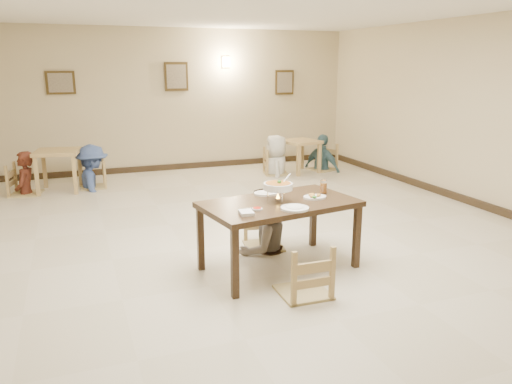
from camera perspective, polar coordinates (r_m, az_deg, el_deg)
name	(u,v)px	position (r m, az deg, el deg)	size (l,w,h in m)	color
floor	(253,242)	(6.53, -0.35, -5.69)	(10.00, 10.00, 0.00)	beige
wall_back	(172,100)	(10.99, -9.56, 10.28)	(10.00, 10.00, 0.00)	#C9B893
wall_right	(502,115)	(8.44, 26.32, 7.85)	(10.00, 10.00, 0.00)	#C9B893
baseboard_back	(175,167)	(11.15, -9.22, 2.87)	(8.00, 0.06, 0.12)	#2E2115
baseboard_right	(490,208)	(8.66, 25.14, -1.62)	(0.06, 10.00, 0.12)	#2E2115
picture_a	(61,83)	(10.72, -21.44, 11.56)	(0.55, 0.04, 0.45)	#382911
picture_b	(176,77)	(10.95, -9.09, 12.90)	(0.50, 0.04, 0.60)	#382911
picture_c	(284,82)	(11.72, 3.28, 12.40)	(0.45, 0.04, 0.55)	#382911
wall_sconce	(226,62)	(11.22, -3.47, 14.61)	(0.16, 0.05, 0.22)	#FFD88C
main_table	(279,209)	(5.49, 2.70, -1.92)	(1.80, 1.20, 0.78)	#382515
chair_far	(264,209)	(6.20, 0.89, -1.97)	(0.47, 0.47, 1.00)	tan
chair_near	(304,245)	(4.95, 5.54, -6.08)	(0.49, 0.49, 1.04)	tan
main_diner	(262,188)	(6.04, 0.73, 0.44)	(0.76, 0.59, 1.57)	gray
curry_warmer	(278,186)	(5.43, 2.54, 0.63)	(0.36, 0.32, 0.29)	silver
rice_plate_far	(267,193)	(5.77, 1.25, -0.10)	(0.31, 0.31, 0.07)	white
rice_plate_near	(295,208)	(5.18, 4.45, -1.82)	(0.29, 0.29, 0.07)	white
fried_plate	(315,197)	(5.63, 6.73, -0.52)	(0.27, 0.27, 0.06)	white
chili_dish	(257,209)	(5.15, 0.12, -1.94)	(0.11, 0.11, 0.02)	white
napkin_cutlery	(246,213)	(5.00, -1.10, -2.37)	(0.19, 0.28, 0.03)	white
drink_glass	(323,187)	(5.85, 7.71, 0.55)	(0.08, 0.08, 0.16)	white
bg_table_left	(58,158)	(9.68, -21.72, 3.66)	(0.87, 0.87, 0.75)	tan
bg_table_right	(301,147)	(10.68, 5.11, 5.20)	(0.84, 0.84, 0.69)	tan
bg_chair_ll	(23,166)	(9.68, -25.07, 2.76)	(0.49, 0.49, 1.05)	tan
bg_chair_lr	(92,162)	(9.76, -18.27, 3.26)	(0.46, 0.46, 0.97)	tan
bg_chair_rl	(276,150)	(10.46, 2.32, 4.84)	(0.49, 0.49, 1.04)	tan
bg_chair_rr	(323,146)	(10.98, 7.65, 5.27)	(0.50, 0.50, 1.08)	tan
bg_diner_a	(22,152)	(9.64, -25.22, 4.21)	(0.56, 0.37, 1.54)	#4F2217
bg_diner_b	(90,145)	(9.71, -18.42, 5.15)	(1.05, 0.60, 1.62)	#4F68A6
bg_diner_c	(276,135)	(10.41, 2.34, 6.53)	(0.81, 0.53, 1.66)	silver
bg_diner_d	(323,134)	(10.94, 7.69, 6.55)	(0.92, 0.38, 1.56)	#467080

